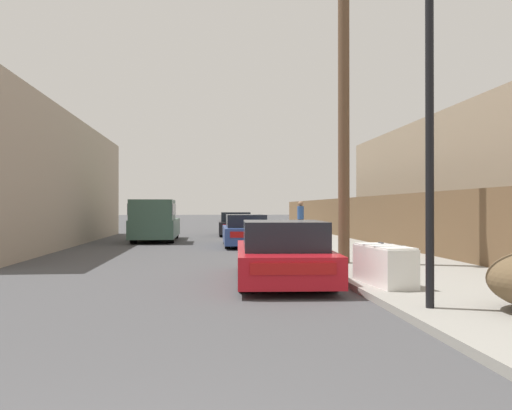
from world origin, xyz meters
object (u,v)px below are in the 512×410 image
Objects in this scene: car_parked_far at (235,224)px; street_lamp at (430,112)px; car_parked_mid at (245,231)px; parked_sports_car_red at (282,254)px; utility_pole at (344,85)px; discarded_fridge at (384,265)px; pedestrian at (301,218)px; pickup_truck at (155,221)px.

car_parked_far is 21.40m from street_lamp.
street_lamp reaches higher than car_parked_mid.
parked_sports_car_red is 5.18m from utility_pole.
street_lamp reaches higher than discarded_fridge.
discarded_fridge is 0.35× the size of parked_sports_car_red.
parked_sports_car_red is at bearing -102.18° from pedestrian.
parked_sports_car_red reaches higher than discarded_fridge.
utility_pole is (0.25, 3.64, 4.28)m from discarded_fridge.
car_parked_far is at bearing 94.33° from street_lamp.
pickup_truck is 12.72m from utility_pole.
parked_sports_car_red is 4.52m from street_lamp.
pickup_truck reaches higher than discarded_fridge.
utility_pole is at bearing 53.08° from parked_sports_car_red.
pedestrian is at bearing -38.53° from car_parked_far.
car_parked_mid is at bearing 97.02° from street_lamp.
utility_pole reaches higher than pedestrian.
parked_sports_car_red reaches higher than car_parked_mid.
parked_sports_car_red is 0.86× the size of pickup_truck.
car_parked_mid is 7.90m from car_parked_far.
car_parked_far is at bearing 97.31° from utility_pole.
discarded_fridge is 5.62m from utility_pole.
pickup_truck is 7.50m from pedestrian.
pedestrian reaches higher than parked_sports_car_red.
utility_pole is 13.27m from pedestrian.
discarded_fridge is 11.26m from car_parked_mid.
pickup_truck is at bearing 119.33° from utility_pole.
car_parked_mid is 8.78m from utility_pole.
pedestrian reaches higher than discarded_fridge.
pedestrian is at bearing 79.73° from discarded_fridge.
discarded_fridge is at bearing 111.68° from pickup_truck.
pedestrian is at bearing 84.98° from street_lamp.
car_parked_mid is at bearing 105.03° from utility_pole.
pickup_truck reaches higher than parked_sports_car_red.
car_parked_far is (-1.72, 19.02, 0.13)m from discarded_fridge.
car_parked_far is at bearing -129.69° from pickup_truck.
utility_pole is (5.94, -10.58, 3.82)m from pickup_truck.
pedestrian reaches higher than car_parked_far.
pickup_truck is 17.44m from street_lamp.
pickup_truck is at bearing 106.81° from discarded_fridge.
pickup_truck is 0.59× the size of utility_pole.
discarded_fridge is 0.37× the size of car_parked_mid.
street_lamp is 2.73× the size of pedestrian.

